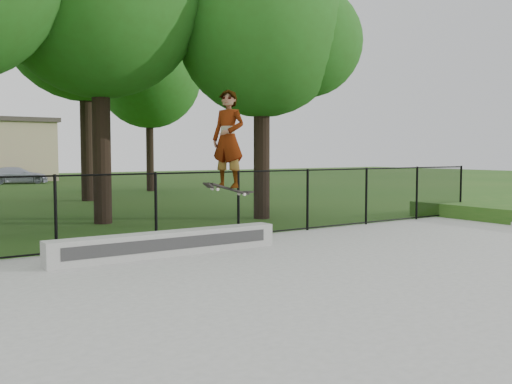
# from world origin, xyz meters

# --- Properties ---
(ground) EXTENTS (100.00, 100.00, 0.00)m
(ground) POSITION_xyz_m (0.00, 0.00, 0.00)
(ground) COLOR #265618
(ground) RESTS_ON ground
(concrete_slab) EXTENTS (14.00, 12.00, 0.06)m
(concrete_slab) POSITION_xyz_m (0.00, 0.00, 0.03)
(concrete_slab) COLOR gray
(concrete_slab) RESTS_ON ground
(grind_ledge) EXTENTS (4.46, 0.40, 0.44)m
(grind_ledge) POSITION_xyz_m (-2.30, 4.70, 0.28)
(grind_ledge) COLOR #B8B8B2
(grind_ledge) RESTS_ON concrete_slab
(car_c) EXTENTS (3.49, 1.96, 1.04)m
(car_c) POSITION_xyz_m (0.92, 32.98, 0.52)
(car_c) COLOR #AAADC0
(car_c) RESTS_ON ground
(skater_airborne) EXTENTS (0.82, 0.80, 2.05)m
(skater_airborne) POSITION_xyz_m (-1.14, 4.47, 2.19)
(skater_airborne) COLOR black
(skater_airborne) RESTS_ON ground
(chainlink_fence) EXTENTS (16.06, 0.06, 1.50)m
(chainlink_fence) POSITION_xyz_m (0.00, 5.90, 0.81)
(chainlink_fence) COLOR black
(chainlink_fence) RESTS_ON concrete_slab
(tree_row) EXTENTS (19.21, 18.05, 10.54)m
(tree_row) POSITION_xyz_m (-1.87, 14.41, 6.47)
(tree_row) COLOR black
(tree_row) RESTS_ON ground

